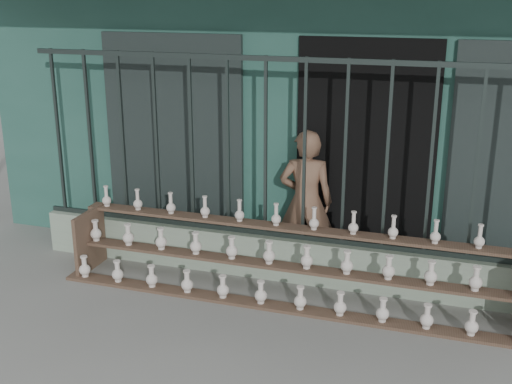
% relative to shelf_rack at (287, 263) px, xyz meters
% --- Properties ---
extents(ground, '(60.00, 60.00, 0.00)m').
position_rel_shelf_rack_xyz_m(ground, '(-0.35, -0.89, -0.36)').
color(ground, slate).
extents(workshop_building, '(7.40, 6.60, 3.21)m').
position_rel_shelf_rack_xyz_m(workshop_building, '(-0.34, 3.34, 1.26)').
color(workshop_building, '#275448').
rests_on(workshop_building, ground).
extents(parapet_wall, '(5.00, 0.20, 0.45)m').
position_rel_shelf_rack_xyz_m(parapet_wall, '(-0.35, 0.41, -0.14)').
color(parapet_wall, '#8EA28B').
rests_on(parapet_wall, ground).
extents(security_fence, '(5.00, 0.04, 1.80)m').
position_rel_shelf_rack_xyz_m(security_fence, '(-0.35, 0.41, 0.99)').
color(security_fence, '#283330').
rests_on(security_fence, parapet_wall).
extents(shelf_rack, '(4.50, 0.68, 0.85)m').
position_rel_shelf_rack_xyz_m(shelf_rack, '(0.00, 0.00, 0.00)').
color(shelf_rack, brown).
rests_on(shelf_rack, ground).
extents(elderly_woman, '(0.60, 0.44, 1.51)m').
position_rel_shelf_rack_xyz_m(elderly_woman, '(0.00, 0.69, 0.39)').
color(elderly_woman, brown).
rests_on(elderly_woman, ground).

